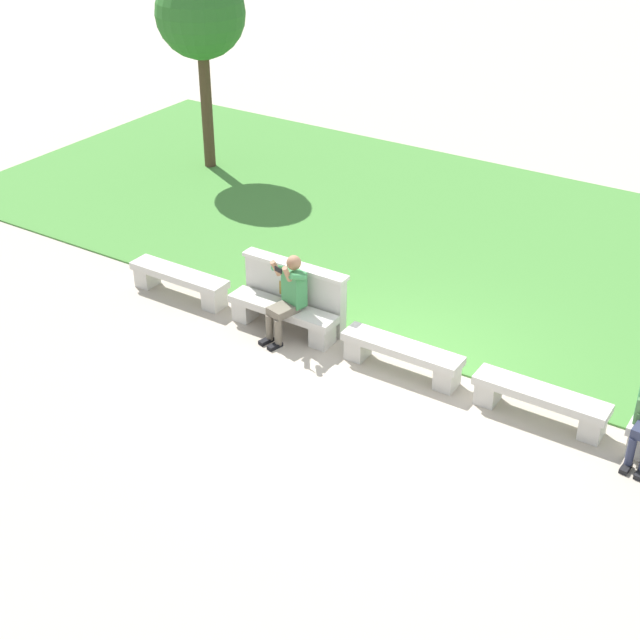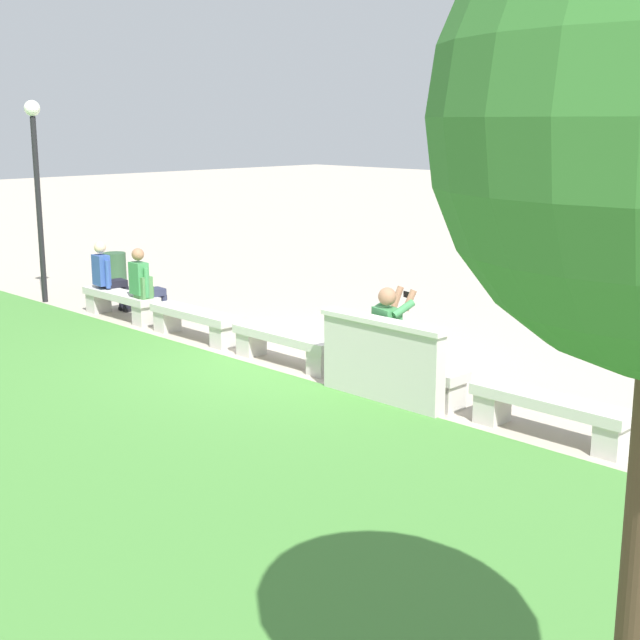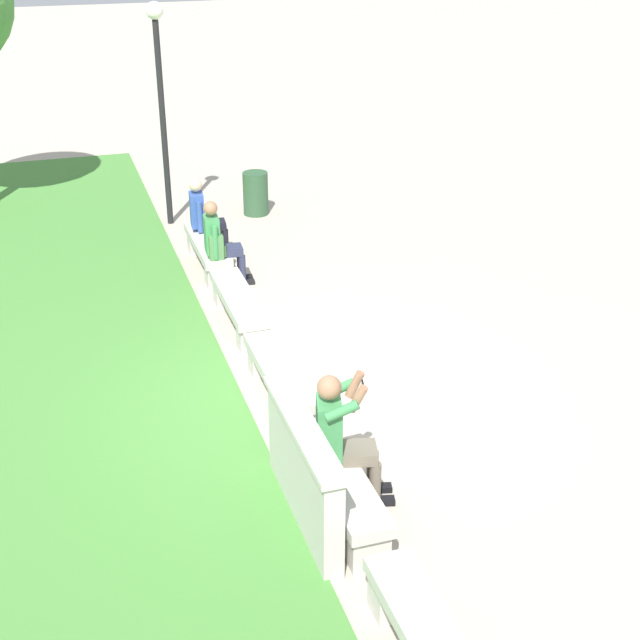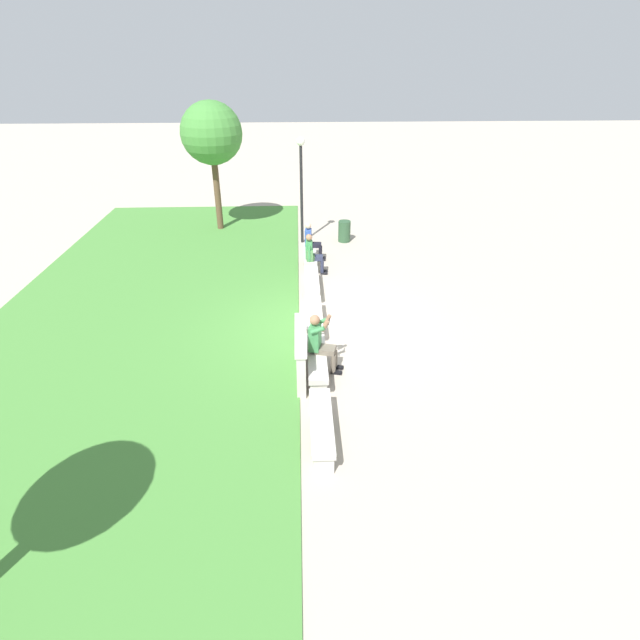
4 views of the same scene
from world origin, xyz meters
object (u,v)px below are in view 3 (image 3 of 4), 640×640
person_distant (220,241)px  person_companion (204,215)px  bench_far (238,305)px  backpack (216,246)px  bench_near (340,484)px  lamp_post (160,82)px  bench_mid (280,378)px  bench_end (208,250)px  person_photographer (342,433)px  trash_bin (256,193)px

person_distant → person_companion: same height
bench_far → backpack: backpack is taller
bench_near → lamp_post: bearing=1.5°
bench_mid → person_companion: (4.58, -0.07, 0.38)m
bench_near → backpack: 5.43m
bench_far → bench_end: same height
bench_mid → bench_far: 2.04m
bench_end → person_companion: bearing=-7.6°
person_photographer → trash_bin: size_ratio=1.76×
lamp_post → bench_end: bearing=-174.2°
person_distant → lamp_post: lamp_post is taller
bench_mid → bench_near: bearing=180.0°
person_companion → bench_end: bearing=172.4°
person_photographer → bench_mid: bearing=2.3°
bench_near → bench_mid: size_ratio=1.00×
bench_far → person_distant: person_distant is taller
bench_far → person_distant: bearing=-2.7°
bench_end → bench_near: bearing=180.0°
person_photographer → person_distant: 5.32m
bench_mid → person_companion: size_ratio=1.42×
bench_end → person_photographer: size_ratio=1.36×
trash_bin → bench_end: bearing=149.9°
bench_near → bench_end: (6.13, 0.00, 0.00)m
bench_near → trash_bin: (8.36, -1.29, 0.08)m
person_photographer → lamp_post: (8.17, 0.30, 1.65)m
person_photographer → person_distant: (5.32, 0.01, -0.06)m
person_companion → lamp_post: size_ratio=0.35×
bench_end → person_distant: bearing=-174.1°
bench_near → backpack: backpack is taller
person_photographer → person_companion: bearing=0.1°
bench_end → backpack: (-0.72, 0.01, 0.33)m
bench_far → bench_near: bearing=180.0°
bench_mid → trash_bin: 6.45m
bench_far → lamp_post: bearing=3.0°
bench_mid → trash_bin: (6.32, -1.29, 0.08)m
bench_end → person_companion: size_ratio=1.42×
person_companion → trash_bin: 2.15m
person_companion → trash_bin: bearing=-35.3°
backpack → person_photographer: bearing=-179.1°
bench_mid → lamp_post: size_ratio=0.50×
bench_near → person_photographer: 0.48m
bench_near → lamp_post: lamp_post is taller
bench_far → lamp_post: lamp_post is taller
person_companion → lamp_post: bearing=9.6°
person_distant → lamp_post: 3.34m
bench_mid → bench_far: (2.04, 0.00, 0.00)m
bench_near → person_companion: (6.63, -0.07, 0.38)m
person_distant → trash_bin: size_ratio=1.68×
bench_near → bench_far: 4.09m
trash_bin → person_photographer: bearing=171.5°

